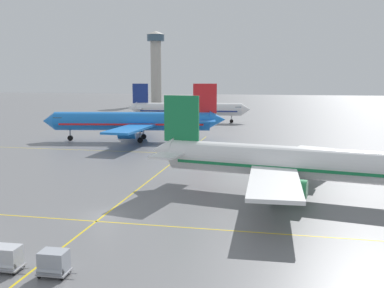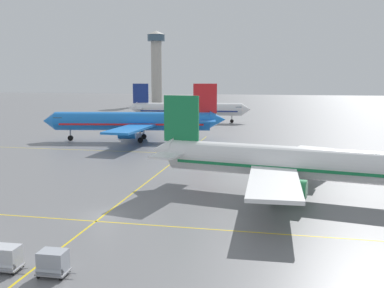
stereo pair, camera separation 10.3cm
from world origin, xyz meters
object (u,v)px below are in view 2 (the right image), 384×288
Objects in this scene: airliner_third_row at (187,109)px; control_tower at (156,62)px; airliner_second_row at (135,122)px; airliner_front_gate at (293,163)px; baggage_cart_row_middle at (6,258)px; baggage_cart_row_fourth at (53,263)px.

control_tower is at bearing 112.22° from airliner_third_row.
airliner_third_row is (2.90, 40.58, -0.24)m from airliner_second_row.
airliner_front_gate is 1.05× the size of control_tower.
airliner_second_row is 14.42× the size of baggage_cart_row_middle.
airliner_second_row is (-33.00, 39.37, 0.28)m from airliner_front_gate.
control_tower is at bearing 103.99° from airliner_second_row.
control_tower reaches higher than airliner_front_gate.
airliner_second_row reaches higher than airliner_front_gate.
airliner_second_row reaches higher than airliner_third_row.
baggage_cart_row_middle is (-20.66, -25.63, -2.97)m from airliner_front_gate.
baggage_cart_row_fourth is (16.11, -65.07, -3.25)m from airliner_second_row.
control_tower is at bearing 103.96° from baggage_cart_row_fourth.
airliner_third_row is (-30.10, 79.94, 0.04)m from airliner_front_gate.
baggage_cart_row_fourth is at bearing -1.16° from baggage_cart_row_middle.
airliner_third_row reaches higher than baggage_cart_row_fourth.
airliner_front_gate is 30.90m from baggage_cart_row_fourth.
airliner_second_row is at bearing 129.98° from airliner_front_gate.
airliner_front_gate is at bearing -69.37° from airliner_third_row.
baggage_cart_row_middle is at bearing -79.25° from airliner_second_row.
airliner_third_row is at bearing 95.11° from baggage_cart_row_middle.
airliner_second_row is at bearing 100.75° from baggage_cart_row_middle.
baggage_cart_row_middle is 0.08× the size of control_tower.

